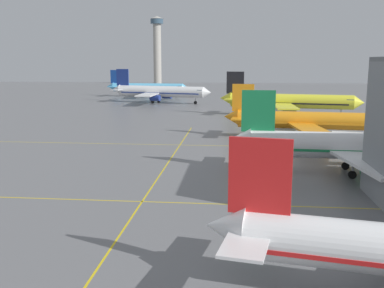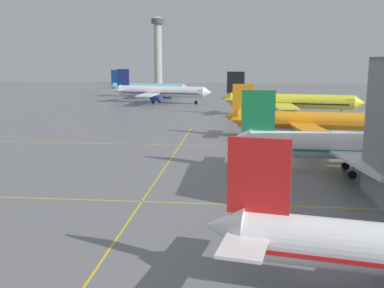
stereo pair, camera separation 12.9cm
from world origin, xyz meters
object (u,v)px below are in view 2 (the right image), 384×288
Objects in this scene: airliner_far_left_stand at (289,101)px; airliner_second_row at (361,147)px; airliner_far_right_stand at (160,92)px; airliner_third_row at (310,121)px; control_tower at (158,46)px; airliner_distant_taxiway at (147,88)px.

airliner_second_row is at bearing -88.03° from airliner_far_left_stand.
airliner_third_row is at bearing -59.67° from airliner_far_right_stand.
airliner_third_row is 36.33m from airliner_far_left_stand.
control_tower is at bearing 111.36° from airliner_far_left_stand.
airliner_third_row is 112.87m from airliner_distant_taxiway.
airliner_second_row is 1.05× the size of airliner_third_row.
airliner_far_left_stand is (-2.19, 63.67, 0.34)m from airliner_second_row.
airliner_far_right_stand reaches higher than airliner_far_left_stand.
airliner_second_row is 138.58m from airliner_distant_taxiway.
airliner_third_row is 218.39m from control_tower.
airliner_second_row is at bearing -65.90° from airliner_far_right_stand.
airliner_far_left_stand is 0.88× the size of control_tower.
airliner_second_row is 0.81× the size of control_tower.
control_tower is at bearing 97.52° from airliner_distant_taxiway.
airliner_third_row is at bearing 94.89° from airliner_second_row.
airliner_far_left_stand is at bearing 91.97° from airliner_second_row.
airliner_second_row is at bearing -85.11° from airliner_third_row.
airliner_second_row is 0.93× the size of airliner_far_right_stand.
airliner_distant_taxiway is 109.95m from control_tower.
airliner_third_row is at bearing -90.23° from airliner_far_left_stand.
airliner_second_row is at bearing -73.61° from control_tower.
airliner_distant_taxiway is (-10.37, 28.04, -0.29)m from airliner_far_right_stand.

